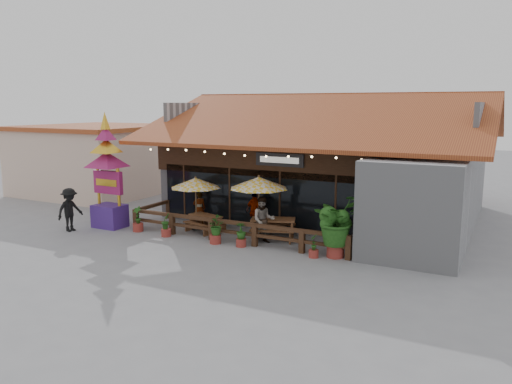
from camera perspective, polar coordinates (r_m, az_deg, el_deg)
The scene contains 19 objects.
ground at distance 20.01m, azimuth 1.80°, elevation -6.03°, with size 100.00×100.00×0.00m, color gray.
restaurant_building at distance 25.50m, azimuth 8.78°, elevation 2.40°, with size 15.50×14.73×6.09m.
patio_railing at distance 20.67m, azimuth -4.17°, elevation -3.77°, with size 10.00×2.60×0.92m.
neighbor_building at distance 33.15m, azimuth -17.50°, elevation 3.67°, with size 8.40×8.40×4.22m.
umbrella_left at distance 22.12m, azimuth -6.92°, elevation 1.02°, with size 2.80×2.80×2.41m.
umbrella_right at distance 20.60m, azimuth 0.32°, elevation 1.03°, with size 2.71×2.71×2.65m.
picnic_table_left at distance 22.03m, azimuth -5.79°, elevation -3.25°, with size 1.83×1.69×0.73m.
picnic_table_right at distance 20.67m, azimuth 1.97°, elevation -3.83°, with size 2.24×2.09×0.87m.
thai_sign_tower at distance 23.25m, azimuth -16.66°, elevation 3.24°, with size 2.08×2.08×5.59m.
tropical_plant at distance 18.31m, azimuth 9.16°, elevation -3.30°, with size 2.01×2.14×2.37m.
diner_a at distance 23.19m, azimuth -6.49°, elevation -1.87°, with size 0.57×0.37×1.56m, color #3C2213.
diner_b at distance 20.03m, azimuth 0.84°, elevation -3.21°, with size 0.92×0.72×1.89m, color #3C2213.
diner_c at distance 21.50m, azimuth -0.07°, elevation -2.32°, with size 1.10×0.46×1.88m, color #3C2213.
pedestrian at distance 23.35m, azimuth -20.51°, elevation -1.91°, with size 1.24×0.71×1.92m, color black.
planter_a at distance 22.54m, azimuth -13.36°, elevation -3.23°, with size 0.46×0.46×1.12m.
planter_b at distance 21.45m, azimuth -10.26°, elevation -3.82°, with size 0.42×0.42×1.02m.
planter_c at distance 20.06m, azimuth -4.68°, elevation -4.16°, with size 0.88×0.84×1.12m.
planter_d at distance 19.60m, azimuth -1.72°, elevation -4.93°, with size 0.49×0.49×0.98m.
planter_e at distance 18.40m, azimuth 6.61°, elevation -6.33°, with size 0.36×0.36×0.89m.
Camera 1 is at (8.27, -17.37, 5.52)m, focal length 35.00 mm.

